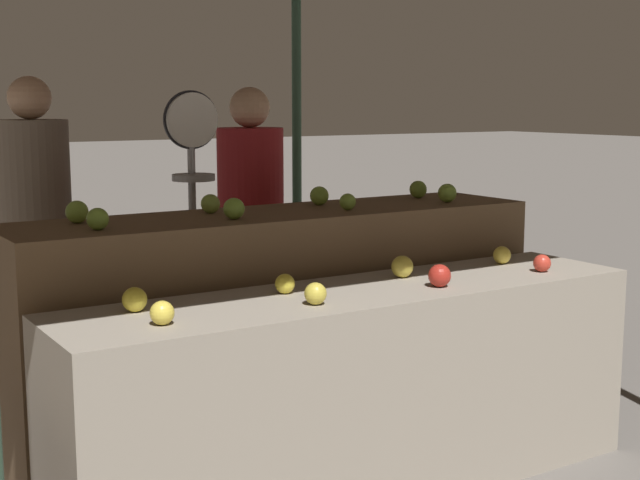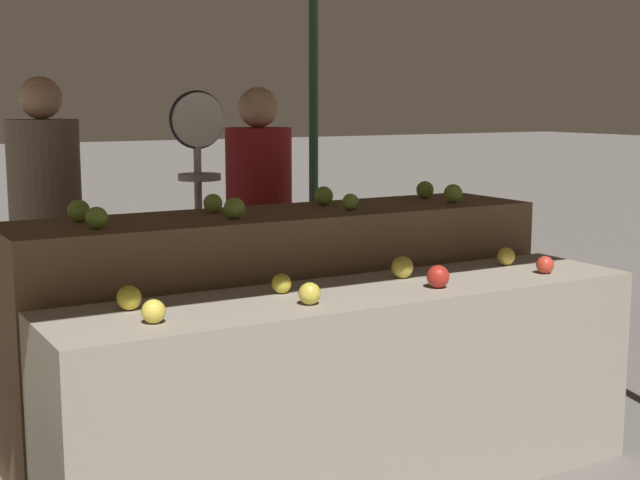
# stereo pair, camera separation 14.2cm
# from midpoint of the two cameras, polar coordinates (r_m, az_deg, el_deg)

# --- Properties ---
(display_counter_front) EXTENTS (2.35, 0.55, 0.80)m
(display_counter_front) POSITION_cam_midpoint_polar(r_m,az_deg,el_deg) (3.46, 1.34, -9.68)
(display_counter_front) COLOR gray
(display_counter_front) RESTS_ON ground_plane
(display_counter_back) EXTENTS (2.35, 0.55, 1.03)m
(display_counter_back) POSITION_cam_midpoint_polar(r_m,az_deg,el_deg) (3.92, -3.54, -5.68)
(display_counter_back) COLOR brown
(display_counter_back) RESTS_ON ground_plane
(apple_front_0) EXTENTS (0.08, 0.08, 0.08)m
(apple_front_0) POSITION_cam_midpoint_polar(r_m,az_deg,el_deg) (2.89, -11.47, -4.60)
(apple_front_0) COLOR yellow
(apple_front_0) RESTS_ON display_counter_front
(apple_front_1) EXTENTS (0.08, 0.08, 0.08)m
(apple_front_1) POSITION_cam_midpoint_polar(r_m,az_deg,el_deg) (3.11, -1.60, -3.46)
(apple_front_1) COLOR gold
(apple_front_1) RESTS_ON display_counter_front
(apple_front_2) EXTENTS (0.09, 0.09, 0.09)m
(apple_front_2) POSITION_cam_midpoint_polar(r_m,az_deg,el_deg) (3.42, 6.49, -2.29)
(apple_front_2) COLOR #AD281E
(apple_front_2) RESTS_ON display_counter_front
(apple_front_3) EXTENTS (0.07, 0.07, 0.07)m
(apple_front_3) POSITION_cam_midpoint_polar(r_m,az_deg,el_deg) (3.80, 12.99, -1.46)
(apple_front_3) COLOR red
(apple_front_3) RESTS_ON display_counter_front
(apple_front_4) EXTENTS (0.08, 0.08, 0.08)m
(apple_front_4) POSITION_cam_midpoint_polar(r_m,az_deg,el_deg) (3.08, -13.08, -3.74)
(apple_front_4) COLOR gold
(apple_front_4) RESTS_ON display_counter_front
(apple_front_5) EXTENTS (0.07, 0.07, 0.07)m
(apple_front_5) POSITION_cam_midpoint_polar(r_m,az_deg,el_deg) (3.29, -3.50, -2.82)
(apple_front_5) COLOR gold
(apple_front_5) RESTS_ON display_counter_front
(apple_front_6) EXTENTS (0.09, 0.09, 0.09)m
(apple_front_6) POSITION_cam_midpoint_polar(r_m,az_deg,el_deg) (3.59, 4.16, -1.71)
(apple_front_6) COLOR gold
(apple_front_6) RESTS_ON display_counter_front
(apple_front_7) EXTENTS (0.08, 0.08, 0.08)m
(apple_front_7) POSITION_cam_midpoint_polar(r_m,az_deg,el_deg) (3.95, 10.57, -0.96)
(apple_front_7) COLOR yellow
(apple_front_7) RESTS_ON display_counter_front
(apple_back_0) EXTENTS (0.08, 0.08, 0.08)m
(apple_back_0) POSITION_cam_midpoint_polar(r_m,az_deg,el_deg) (3.39, -15.22, 1.30)
(apple_back_0) COLOR #7AA338
(apple_back_0) RESTS_ON display_counter_back
(apple_back_1) EXTENTS (0.09, 0.09, 0.09)m
(apple_back_1) POSITION_cam_midpoint_polar(r_m,az_deg,el_deg) (3.59, -6.66, 2.00)
(apple_back_1) COLOR #7AA338
(apple_back_1) RESTS_ON display_counter_back
(apple_back_2) EXTENTS (0.07, 0.07, 0.07)m
(apple_back_2) POSITION_cam_midpoint_polar(r_m,az_deg,el_deg) (3.87, 0.73, 2.46)
(apple_back_2) COLOR #84AD3D
(apple_back_2) RESTS_ON display_counter_back
(apple_back_3) EXTENTS (0.09, 0.09, 0.09)m
(apple_back_3) POSITION_cam_midpoint_polar(r_m,az_deg,el_deg) (4.20, 7.19, 3.00)
(apple_back_3) COLOR #84AD3D
(apple_back_3) RESTS_ON display_counter_back
(apple_back_4) EXTENTS (0.09, 0.09, 0.09)m
(apple_back_4) POSITION_cam_midpoint_polar(r_m,az_deg,el_deg) (3.60, -16.39, 1.74)
(apple_back_4) COLOR #84AD3D
(apple_back_4) RESTS_ON display_counter_back
(apple_back_5) EXTENTS (0.08, 0.08, 0.08)m
(apple_back_5) POSITION_cam_midpoint_polar(r_m,az_deg,el_deg) (3.79, -8.09, 2.31)
(apple_back_5) COLOR #8EB247
(apple_back_5) RESTS_ON display_counter_back
(apple_back_6) EXTENTS (0.09, 0.09, 0.09)m
(apple_back_6) POSITION_cam_midpoint_polar(r_m,az_deg,el_deg) (4.06, -1.05, 2.85)
(apple_back_6) COLOR #84AD3D
(apple_back_6) RESTS_ON display_counter_back
(apple_back_7) EXTENTS (0.09, 0.09, 0.09)m
(apple_back_7) POSITION_cam_midpoint_polar(r_m,az_deg,el_deg) (4.37, 5.37, 3.24)
(apple_back_7) COLOR #7AA338
(apple_back_7) RESTS_ON display_counter_back
(produce_scale) EXTENTS (0.27, 0.20, 1.55)m
(produce_scale) POSITION_cam_midpoint_polar(r_m,az_deg,el_deg) (4.22, -9.10, 3.64)
(produce_scale) COLOR #99999E
(produce_scale) RESTS_ON ground_plane
(person_vendor_at_scale) EXTENTS (0.38, 0.38, 1.57)m
(person_vendor_at_scale) POSITION_cam_midpoint_polar(r_m,az_deg,el_deg) (4.64, -5.32, 1.47)
(person_vendor_at_scale) COLOR #2D2D38
(person_vendor_at_scale) RESTS_ON ground_plane
(person_customer_left) EXTENTS (0.45, 0.45, 1.62)m
(person_customer_left) POSITION_cam_midpoint_polar(r_m,az_deg,el_deg) (4.72, -18.59, 1.51)
(person_customer_left) COLOR #2D2D38
(person_customer_left) RESTS_ON ground_plane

